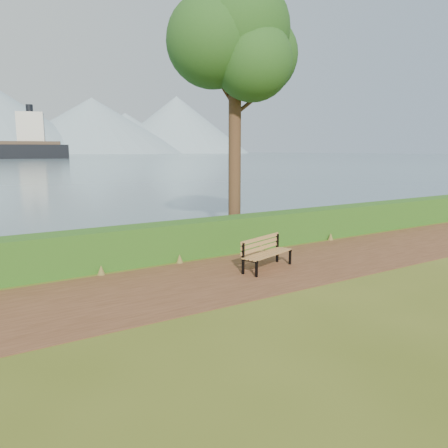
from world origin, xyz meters
TOP-DOWN VIEW (x-y plane):
  - ground at (0.00, 0.00)m, footprint 140.00×140.00m
  - path at (0.00, 0.30)m, footprint 40.00×3.40m
  - hedge at (0.00, 2.60)m, footprint 32.00×0.85m
  - bench at (0.47, 0.39)m, footprint 1.68×0.95m
  - tree at (1.78, 3.77)m, footprint 4.47×3.72m

SIDE VIEW (x-z plane):
  - ground at x=0.00m, z-range 0.00..0.00m
  - path at x=0.00m, z-range 0.00..0.01m
  - bench at x=0.47m, z-range 0.06..0.87m
  - hedge at x=0.00m, z-range 0.00..1.00m
  - tree at x=1.78m, z-range 2.09..10.69m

